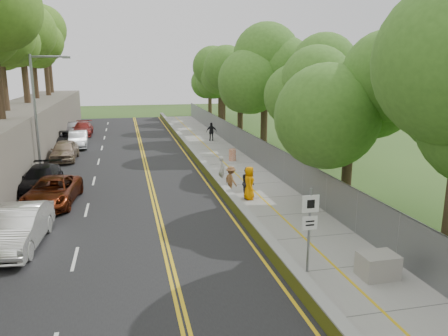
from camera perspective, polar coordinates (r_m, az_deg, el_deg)
name	(u,v)px	position (r m, az deg, el deg)	size (l,w,h in m)	color
ground	(255,243)	(18.61, 4.05, -9.76)	(140.00, 140.00, 0.00)	#33511E
road	(122,169)	(32.20, -13.13, -0.17)	(11.20, 66.00, 0.04)	black
sidewalk	(230,164)	(33.09, 0.76, 0.54)	(4.20, 66.00, 0.05)	gray
jersey_barrier	(200,162)	(32.57, -3.17, 0.81)	(0.42, 66.00, 0.60)	#ABBE16
chainlink_fence	(256,150)	(33.44, 4.27, 2.34)	(0.04, 66.00, 2.00)	slate
trees_fenceside	(288,70)	(33.63, 8.37, 12.59)	(7.00, 66.00, 14.00)	#487E28
streetlight	(39,107)	(30.96, -23.05, 7.29)	(2.52, 0.22, 8.00)	gray
signpost	(310,221)	(15.61, 11.12, -6.83)	(0.62, 0.09, 3.10)	gray
construction_barrel	(232,155)	(34.04, 1.10, 1.72)	(0.55, 0.55, 0.91)	#C73100
concrete_block	(378,265)	(16.44, 19.46, -11.91)	(1.28, 0.96, 0.85)	gray
car_1	(18,228)	(19.66, -25.31, -7.08)	(1.74, 4.99, 1.64)	silver
car_2	(52,192)	(24.90, -21.50, -2.88)	(2.37, 5.14, 1.43)	#591D0B
car_3	(41,178)	(28.09, -22.76, -1.27)	(1.98, 4.86, 1.41)	black
car_4	(64,150)	(36.38, -20.12, 2.16)	(1.84, 4.58, 1.56)	gray
car_5	(78,139)	(41.84, -18.50, 3.56)	(1.56, 4.48, 1.48)	silver
car_6	(64,139)	(42.95, -20.15, 3.61)	(2.30, 4.99, 1.39)	black
car_7	(83,129)	(49.13, -17.98, 4.88)	(1.97, 4.85, 1.41)	maroon
car_8	(72,128)	(49.64, -19.22, 4.93)	(1.77, 4.40, 1.50)	#B4B3B7
painter_0	(249,183)	(24.06, 3.31, -1.97)	(0.90, 0.59, 1.84)	orange
painter_1	(222,169)	(27.47, -0.28, -0.19)	(0.62, 0.41, 1.71)	beige
painter_2	(248,182)	(24.31, 3.14, -1.89)	(0.87, 0.67, 1.78)	black
painter_3	(231,180)	(25.19, 0.92, -1.56)	(1.03, 0.59, 1.60)	brown
person_far	(212,132)	(43.24, -1.64, 4.76)	(1.06, 0.44, 1.82)	black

